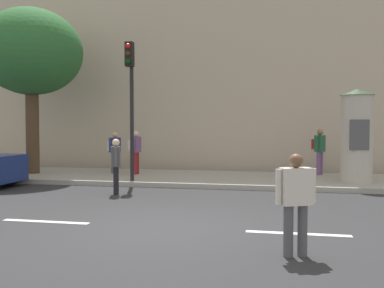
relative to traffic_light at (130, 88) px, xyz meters
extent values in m
plane|color=#2B2B2D|center=(2.50, -5.24, -3.04)|extent=(80.00, 80.00, 0.00)
cube|color=#9E9B93|center=(2.50, 1.76, -2.97)|extent=(36.00, 4.00, 0.15)
cube|color=silver|center=(0.10, -5.24, -3.04)|extent=(1.80, 0.16, 0.01)
cube|color=silver|center=(4.90, -5.24, -3.04)|extent=(1.80, 0.16, 0.01)
cube|color=#B7A893|center=(2.50, 6.76, 1.58)|extent=(36.00, 5.00, 9.24)
cylinder|color=black|center=(0.00, 0.11, -1.12)|extent=(0.12, 0.12, 3.55)
cube|color=black|center=(0.00, -0.07, 1.03)|extent=(0.24, 0.24, 0.75)
sphere|color=red|center=(0.00, -0.20, 1.27)|extent=(0.16, 0.16, 0.16)
sphere|color=#3C2906|center=(0.00, -0.20, 1.03)|extent=(0.16, 0.16, 0.16)
sphere|color=#07330F|center=(0.00, -0.20, 0.79)|extent=(0.16, 0.16, 0.16)
cylinder|color=#B2ADA3|center=(6.85, 1.12, -1.57)|extent=(0.94, 0.94, 2.65)
cone|color=#334C33|center=(6.85, 1.12, -0.14)|extent=(1.03, 1.03, 0.20)
cube|color=#4C4C51|center=(6.85, 0.65, -1.43)|extent=(0.56, 0.02, 0.90)
cylinder|color=#4C3826|center=(-4.29, 1.49, -1.47)|extent=(0.47, 0.47, 2.85)
ellipsoid|color=#28602D|center=(-4.29, 1.49, 1.51)|extent=(3.66, 3.66, 3.11)
cylinder|color=black|center=(0.20, -1.77, -2.66)|extent=(0.14, 0.14, 0.77)
cylinder|color=black|center=(0.13, -1.58, -2.66)|extent=(0.14, 0.14, 0.77)
cube|color=#4C4C51|center=(0.16, -1.68, -2.00)|extent=(0.36, 0.47, 0.54)
cylinder|color=#4C4C51|center=(0.25, -1.91, -2.00)|extent=(0.09, 0.09, 0.52)
cylinder|color=#4C4C51|center=(0.08, -1.44, -2.00)|extent=(0.09, 0.09, 0.52)
sphere|color=beige|center=(0.16, -1.68, -1.63)|extent=(0.21, 0.21, 0.21)
cylinder|color=#4C4C51|center=(4.92, -6.57, -2.67)|extent=(0.14, 0.14, 0.75)
cylinder|color=#4C4C51|center=(4.72, -6.66, -2.67)|extent=(0.14, 0.14, 0.75)
cube|color=silver|center=(4.82, -6.62, -2.03)|extent=(0.49, 0.39, 0.53)
cylinder|color=silver|center=(5.06, -6.51, -2.03)|extent=(0.09, 0.09, 0.50)
cylinder|color=silver|center=(4.58, -6.72, -2.03)|extent=(0.09, 0.09, 0.50)
sphere|color=brown|center=(4.82, -6.62, -1.67)|extent=(0.20, 0.20, 0.20)
cylinder|color=#4C4C51|center=(-1.41, 2.06, -2.51)|extent=(0.14, 0.14, 0.76)
cylinder|color=#4C4C51|center=(-1.34, 2.24, -2.51)|extent=(0.14, 0.14, 0.76)
cube|color=navy|center=(-1.37, 2.15, -1.86)|extent=(0.37, 0.45, 0.54)
cylinder|color=navy|center=(-1.46, 1.92, -1.86)|extent=(0.09, 0.09, 0.51)
cylinder|color=navy|center=(-1.29, 2.37, -1.86)|extent=(0.09, 0.09, 0.51)
sphere|color=tan|center=(-1.37, 2.15, -1.49)|extent=(0.21, 0.21, 0.21)
cube|color=silver|center=(-1.54, 2.21, -1.89)|extent=(0.25, 0.32, 0.36)
cylinder|color=maroon|center=(-0.51, 1.86, -2.50)|extent=(0.14, 0.14, 0.78)
cylinder|color=maroon|center=(-0.49, 2.06, -2.50)|extent=(0.14, 0.14, 0.78)
cube|color=#724C84|center=(-0.50, 1.96, -1.83)|extent=(0.26, 0.43, 0.55)
cylinder|color=#724C84|center=(-0.51, 1.71, -1.83)|extent=(0.09, 0.09, 0.53)
cylinder|color=#724C84|center=(-0.49, 2.21, -1.83)|extent=(0.09, 0.09, 0.53)
sphere|color=beige|center=(-0.50, 1.96, -1.45)|extent=(0.21, 0.21, 0.21)
cube|color=silver|center=(-0.68, 1.97, -1.86)|extent=(0.17, 0.29, 0.36)
cylinder|color=#724C84|center=(5.97, 3.11, -2.48)|extent=(0.14, 0.14, 0.82)
cylinder|color=#724C84|center=(5.88, 2.92, -2.48)|extent=(0.14, 0.14, 0.82)
cube|color=#1E5938|center=(5.92, 3.01, -1.79)|extent=(0.41, 0.50, 0.58)
cylinder|color=#1E5938|center=(6.04, 3.25, -1.79)|extent=(0.09, 0.09, 0.55)
cylinder|color=#1E5938|center=(5.81, 2.78, -1.79)|extent=(0.09, 0.09, 0.55)
sphere|color=#8C664C|center=(5.92, 3.01, -1.39)|extent=(0.22, 0.22, 0.22)
cube|color=maroon|center=(5.76, 3.09, -1.82)|extent=(0.27, 0.32, 0.36)
cylinder|color=black|center=(-3.88, -0.50, -2.72)|extent=(0.64, 0.23, 0.64)
camera|label=1|loc=(4.62, -13.02, -1.17)|focal=41.18mm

